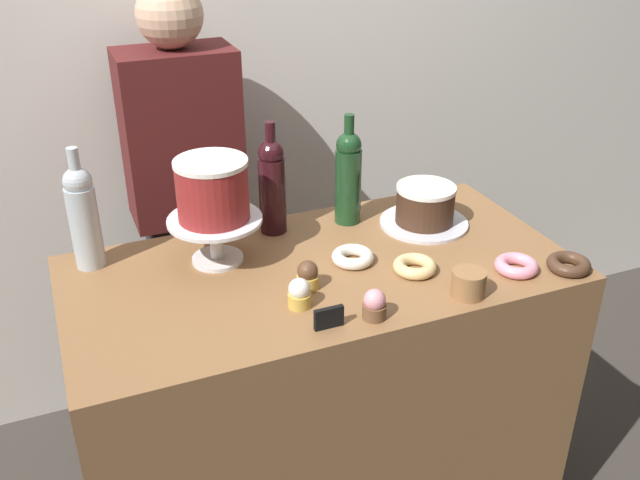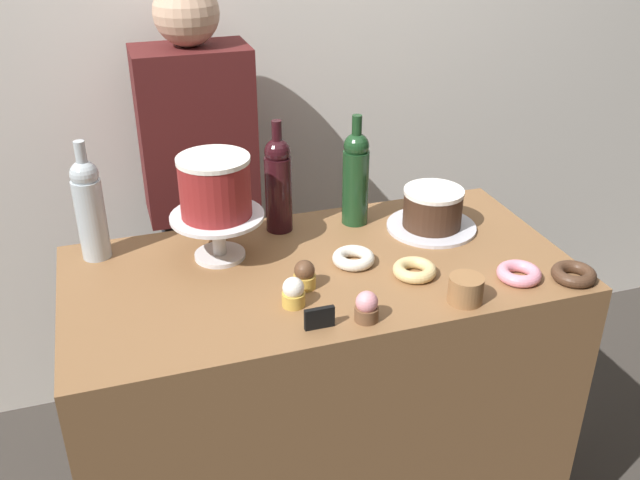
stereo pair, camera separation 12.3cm
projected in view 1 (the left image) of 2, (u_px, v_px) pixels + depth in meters
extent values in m
cube|color=silver|center=(220.00, 59.00, 2.41)|extent=(6.00, 0.05, 2.60)
cube|color=brown|center=(320.00, 408.00, 2.06)|extent=(1.31, 0.66, 0.96)
cylinder|color=silver|center=(218.00, 259.00, 1.86)|extent=(0.14, 0.14, 0.01)
cylinder|color=silver|center=(216.00, 239.00, 1.84)|extent=(0.04, 0.04, 0.10)
cylinder|color=silver|center=(215.00, 220.00, 1.81)|extent=(0.25, 0.25, 0.01)
cylinder|color=maroon|center=(213.00, 192.00, 1.77)|extent=(0.18, 0.18, 0.15)
cylinder|color=white|center=(210.00, 162.00, 1.74)|extent=(0.19, 0.19, 0.01)
cylinder|color=silver|center=(424.00, 223.00, 2.05)|extent=(0.26, 0.26, 0.01)
cylinder|color=#3D2619|center=(425.00, 206.00, 2.03)|extent=(0.17, 0.17, 0.10)
cylinder|color=white|center=(426.00, 188.00, 2.00)|extent=(0.17, 0.17, 0.01)
cylinder|color=black|center=(273.00, 196.00, 1.97)|extent=(0.08, 0.08, 0.22)
sphere|color=black|center=(271.00, 153.00, 1.91)|extent=(0.07, 0.07, 0.07)
cylinder|color=black|center=(270.00, 135.00, 1.89)|extent=(0.03, 0.03, 0.08)
cylinder|color=#193D1E|center=(348.00, 187.00, 2.03)|extent=(0.08, 0.08, 0.22)
sphere|color=#193D1E|center=(349.00, 145.00, 1.97)|extent=(0.07, 0.07, 0.07)
cylinder|color=#193D1E|center=(349.00, 127.00, 1.94)|extent=(0.03, 0.03, 0.08)
cylinder|color=#B2BCC1|center=(85.00, 227.00, 1.80)|extent=(0.08, 0.08, 0.22)
sphere|color=#B2BCC1|center=(77.00, 182.00, 1.74)|extent=(0.07, 0.07, 0.07)
cylinder|color=#B2BCC1|center=(74.00, 162.00, 1.71)|extent=(0.03, 0.03, 0.08)
cylinder|color=gold|center=(308.00, 282.00, 1.74)|extent=(0.06, 0.06, 0.03)
sphere|color=brown|center=(308.00, 271.00, 1.72)|extent=(0.05, 0.05, 0.05)
cylinder|color=gold|center=(299.00, 300.00, 1.66)|extent=(0.06, 0.06, 0.03)
sphere|color=white|center=(299.00, 289.00, 1.65)|extent=(0.05, 0.05, 0.05)
cylinder|color=brown|center=(374.00, 311.00, 1.62)|extent=(0.06, 0.06, 0.03)
sphere|color=pink|center=(375.00, 300.00, 1.61)|extent=(0.05, 0.05, 0.05)
torus|color=#E0C17F|center=(415.00, 266.00, 1.81)|extent=(0.11, 0.11, 0.03)
torus|color=pink|center=(516.00, 266.00, 1.81)|extent=(0.11, 0.11, 0.03)
torus|color=silver|center=(353.00, 257.00, 1.85)|extent=(0.11, 0.11, 0.03)
torus|color=#472D1E|center=(569.00, 264.00, 1.82)|extent=(0.11, 0.11, 0.03)
cylinder|color=olive|center=(467.00, 293.00, 1.71)|extent=(0.08, 0.08, 0.01)
cylinder|color=olive|center=(468.00, 289.00, 1.71)|extent=(0.08, 0.08, 0.01)
cylinder|color=olive|center=(468.00, 285.00, 1.70)|extent=(0.08, 0.08, 0.01)
cylinder|color=olive|center=(469.00, 281.00, 1.70)|extent=(0.08, 0.08, 0.01)
cylinder|color=olive|center=(469.00, 277.00, 1.69)|extent=(0.08, 0.08, 0.01)
cylinder|color=olive|center=(470.00, 274.00, 1.69)|extent=(0.08, 0.08, 0.01)
cube|color=black|center=(329.00, 318.00, 1.58)|extent=(0.07, 0.01, 0.05)
cube|color=black|center=(199.00, 319.00, 2.56)|extent=(0.28, 0.18, 0.85)
cube|color=#4C1919|center=(181.00, 136.00, 2.24)|extent=(0.36, 0.22, 0.55)
sphere|color=tan|center=(169.00, 14.00, 2.06)|extent=(0.20, 0.20, 0.20)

